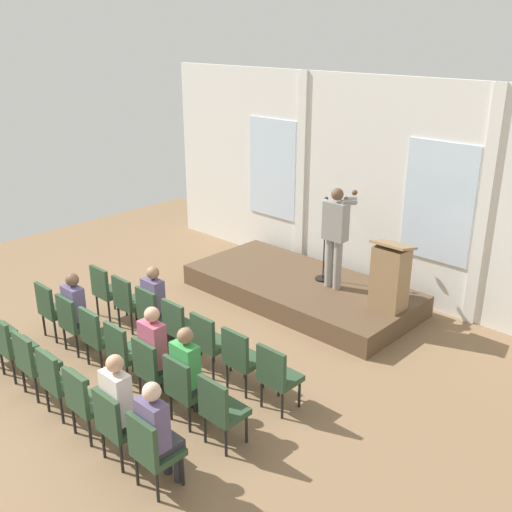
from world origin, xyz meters
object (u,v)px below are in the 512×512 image
chair_r1_c0 (52,307)px  chair_r1_c3 (124,350)px  chair_r2_c2 (33,360)px  chair_r0_c0 (106,288)px  audience_r1_c5 (189,370)px  chair_r2_c3 (58,378)px  chair_r2_c6 (152,448)px  chair_r1_c4 (152,367)px  chair_r1_c1 (74,320)px  chair_r2_c4 (86,399)px  chair_r0_c2 (153,312)px  audience_r0_c2 (156,300)px  chair_r2_c1 (11,343)px  chair_r0_c4 (209,340)px  audience_r1_c4 (156,349)px  chair_r0_c6 (277,374)px  chair_r1_c6 (220,408)px  chair_r1_c2 (98,334)px  chair_r0_c5 (241,356)px  chair_r0_c1 (128,300)px  chair_r1_c5 (185,386)px  speaker (336,231)px  chair_r2_c5 (117,422)px  mic_stand (324,262)px  audience_r2_c5 (121,402)px  audience_r1_c1 (78,308)px  chair_r0_c3 (179,325)px  audience_r2_c6 (157,429)px

chair_r1_c0 → chair_r1_c3: same height
chair_r1_c3 → chair_r2_c2: bearing=-123.1°
chair_r0_c0 → audience_r1_c5: (3.22, -0.91, 0.20)m
chair_r2_c3 → chair_r2_c6: 1.93m
chair_r1_c4 → chair_r1_c1: bearing=180.0°
chair_r2_c4 → chair_r0_c2: bearing=123.1°
audience_r0_c2 → chair_r2_c1: (-0.64, -2.06, -0.18)m
chair_r0_c4 → chair_r1_c1: same height
chair_r0_c0 → audience_r1_c4: size_ratio=0.68×
chair_r0_c6 → chair_r2_c6: same height
audience_r1_c4 → chair_r0_c2: bearing=144.8°
chair_r1_c0 → chair_r1_c6: bearing=0.0°
chair_r2_c2 → chair_r1_c2: bearing=90.0°
chair_r0_c5 → audience_r0_c2: bearing=177.5°
chair_r0_c1 → chair_r2_c4: size_ratio=1.00×
chair_r2_c6 → chair_r0_c4: bearing=123.1°
chair_r0_c4 → chair_r1_c3: same height
chair_r0_c1 → audience_r1_c5: 2.74m
chair_r2_c2 → chair_r1_c0: bearing=142.5°
chair_r1_c5 → chair_r0_c5: bearing=90.0°
chair_r0_c5 → chair_r2_c2: 2.77m
chair_r0_c6 → chair_r1_c2: same height
chair_r1_c4 → chair_r1_c6: size_ratio=1.00×
chair_r1_c1 → chair_r0_c5: bearing=21.0°
speaker → chair_r2_c5: 5.10m
audience_r1_c5 → chair_r0_c1: bearing=160.6°
mic_stand → audience_r2_c5: bearing=-78.6°
chair_r2_c4 → chair_r2_c6: size_ratio=1.00×
chair_r1_c0 → chair_r1_c2: size_ratio=1.00×
audience_r1_c1 → chair_r1_c6: bearing=-1.5°
chair_r2_c1 → audience_r1_c5: bearing=22.5°
chair_r0_c6 → chair_r2_c5: same height
chair_r0_c4 → audience_r1_c4: (0.00, -0.91, 0.23)m
mic_stand → chair_r2_c5: size_ratio=1.65×
chair_r0_c3 → chair_r1_c4: size_ratio=1.00×
chair_r1_c4 → chair_r2_c4: (0.00, -0.99, 0.00)m
chair_r0_c1 → audience_r1_c5: (2.58, -0.91, 0.20)m
audience_r0_c2 → audience_r1_c1: size_ratio=1.00×
chair_r1_c1 → chair_r1_c3: (1.29, 0.00, 0.00)m
audience_r1_c4 → chair_r2_c5: size_ratio=1.47×
chair_r2_c4 → chair_r1_c2: bearing=142.5°
chair_r2_c3 → audience_r1_c4: bearing=58.8°
chair_r0_c3 → chair_r1_c6: 2.17m
chair_r0_c0 → audience_r2_c5: size_ratio=0.69×
audience_r0_c2 → chair_r2_c5: (1.93, -2.06, -0.18)m
audience_r1_c4 → audience_r2_c6: 1.62m
chair_r2_c2 → chair_r0_c2: bearing=90.0°
chair_r2_c2 → chair_r2_c6: size_ratio=1.00×
chair_r0_c0 → chair_r1_c5: bearing=-17.0°
chair_r1_c5 → chair_r2_c6: (0.64, -0.99, 0.00)m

